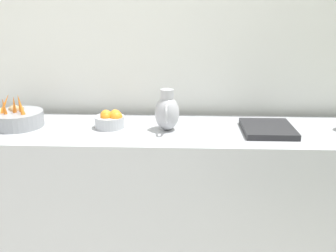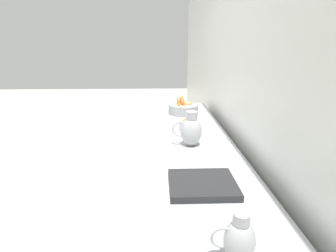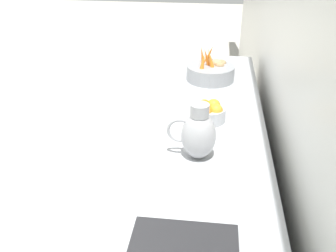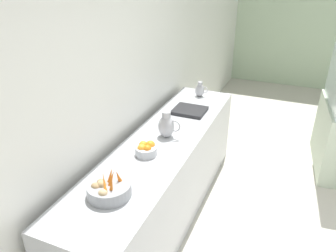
{
  "view_description": "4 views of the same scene",
  "coord_description": "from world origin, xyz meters",
  "views": [
    {
      "loc": [
        0.68,
        0.37,
        1.62
      ],
      "look_at": [
        -1.36,
        0.29,
        0.96
      ],
      "focal_mm": 40.21,
      "sensor_mm": 36.0,
      "label": 1
    },
    {
      "loc": [
        -1.28,
        2.14,
        1.59
      ],
      "look_at": [
        -1.35,
        0.19,
        1.01
      ],
      "focal_mm": 29.4,
      "sensor_mm": 36.0,
      "label": 2
    },
    {
      "loc": [
        -1.56,
        1.75,
        1.82
      ],
      "look_at": [
        -1.38,
        0.23,
        1.0
      ],
      "focal_mm": 41.88,
      "sensor_mm": 36.0,
      "label": 3
    },
    {
      "loc": [
        -0.47,
        -2.17,
        2.32
      ],
      "look_at": [
        -1.46,
        0.19,
        1.05
      ],
      "focal_mm": 34.86,
      "sensor_mm": 36.0,
      "label": 4
    }
  ],
  "objects": [
    {
      "name": "vegetable_colander",
      "position": [
        -1.54,
        -0.66,
        0.94
      ],
      "size": [
        0.31,
        0.31,
        0.22
      ],
      "color": "gray",
      "rests_on": "prep_counter"
    },
    {
      "name": "orange_bowl",
      "position": [
        -1.55,
        -0.07,
        0.94
      ],
      "size": [
        0.18,
        0.18,
        0.11
      ],
      "color": "#ADAFB5",
      "rests_on": "prep_counter"
    },
    {
      "name": "tile_wall_left",
      "position": [
        -1.95,
        0.72,
        1.5
      ],
      "size": [
        0.1,
        8.87,
        3.0
      ],
      "primitive_type": "cube",
      "color": "silver",
      "rests_on": "ground_plane"
    },
    {
      "name": "ground_plane",
      "position": [
        0.0,
        0.0,
        0.0
      ],
      "size": [
        15.85,
        15.85,
        0.0
      ],
      "primitive_type": "plane",
      "color": "#B7B2A5"
    },
    {
      "name": "metal_pitcher_tall",
      "position": [
        -1.51,
        0.28,
        1.0
      ],
      "size": [
        0.21,
        0.15,
        0.25
      ],
      "color": "#A3A3A8",
      "rests_on": "prep_counter"
    },
    {
      "name": "metal_pitcher_short",
      "position": [
        -1.55,
        1.38,
        0.97
      ],
      "size": [
        0.15,
        0.11,
        0.18
      ],
      "color": "#A3A3A8",
      "rests_on": "prep_counter"
    },
    {
      "name": "counter_sink_basin",
      "position": [
        -1.5,
        0.89,
        0.9
      ],
      "size": [
        0.34,
        0.3,
        0.04
      ],
      "primitive_type": "cube",
      "color": "#232326",
      "rests_on": "prep_counter"
    },
    {
      "name": "prep_counter",
      "position": [
        -1.52,
        0.22,
        0.44
      ],
      "size": [
        0.63,
        2.78,
        0.88
      ],
      "primitive_type": "cube",
      "color": "#ADAFB5",
      "rests_on": "ground_plane"
    }
  ]
}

